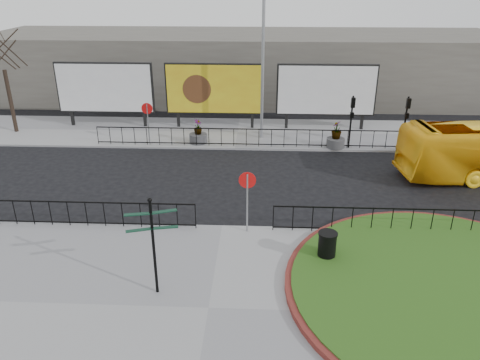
# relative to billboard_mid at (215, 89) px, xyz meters

# --- Properties ---
(ground) EXTENTS (90.00, 90.00, 0.00)m
(ground) POSITION_rel_billboard_mid_xyz_m (1.50, -12.97, -2.60)
(ground) COLOR black
(ground) RESTS_ON ground
(pavement_near) EXTENTS (30.00, 10.00, 0.12)m
(pavement_near) POSITION_rel_billboard_mid_xyz_m (1.50, -17.97, -2.54)
(pavement_near) COLOR gray
(pavement_near) RESTS_ON ground
(pavement_far) EXTENTS (44.00, 6.00, 0.12)m
(pavement_far) POSITION_rel_billboard_mid_xyz_m (1.50, -0.97, -2.54)
(pavement_far) COLOR gray
(pavement_far) RESTS_ON ground
(brick_edge) EXTENTS (10.40, 10.40, 0.18)m
(brick_edge) POSITION_rel_billboard_mid_xyz_m (9.00, -16.97, -2.39)
(brick_edge) COLOR maroon
(brick_edge) RESTS_ON pavement_near
(grass_lawn) EXTENTS (10.00, 10.00, 0.22)m
(grass_lawn) POSITION_rel_billboard_mid_xyz_m (9.00, -16.97, -2.37)
(grass_lawn) COLOR #255215
(grass_lawn) RESTS_ON pavement_near
(railing_near_left) EXTENTS (10.00, 0.10, 1.10)m
(railing_near_left) POSITION_rel_billboard_mid_xyz_m (-4.50, -13.27, -1.93)
(railing_near_left) COLOR black
(railing_near_left) RESTS_ON pavement_near
(railing_near_right) EXTENTS (9.00, 0.10, 1.10)m
(railing_near_right) POSITION_rel_billboard_mid_xyz_m (8.00, -13.27, -1.93)
(railing_near_right) COLOR black
(railing_near_right) RESTS_ON pavement_near
(railing_far) EXTENTS (18.00, 0.10, 1.10)m
(railing_far) POSITION_rel_billboard_mid_xyz_m (2.50, -3.67, -1.93)
(railing_far) COLOR black
(railing_far) RESTS_ON pavement_far
(speed_sign_far) EXTENTS (0.64, 0.07, 2.47)m
(speed_sign_far) POSITION_rel_billboard_mid_xyz_m (-3.50, -3.57, -0.68)
(speed_sign_far) COLOR gray
(speed_sign_far) RESTS_ON pavement_far
(speed_sign_near) EXTENTS (0.64, 0.07, 2.47)m
(speed_sign_near) POSITION_rel_billboard_mid_xyz_m (2.50, -13.37, -0.68)
(speed_sign_near) COLOR gray
(speed_sign_near) RESTS_ON pavement_near
(billboard_left) EXTENTS (6.20, 0.31, 4.10)m
(billboard_left) POSITION_rel_billboard_mid_xyz_m (-7.00, 0.00, 0.00)
(billboard_left) COLOR black
(billboard_left) RESTS_ON pavement_far
(billboard_mid) EXTENTS (6.20, 0.31, 4.10)m
(billboard_mid) POSITION_rel_billboard_mid_xyz_m (0.00, 0.00, 0.00)
(billboard_mid) COLOR black
(billboard_mid) RESTS_ON pavement_far
(billboard_right) EXTENTS (6.20, 0.31, 4.10)m
(billboard_right) POSITION_rel_billboard_mid_xyz_m (7.00, 0.00, 0.00)
(billboard_right) COLOR black
(billboard_right) RESTS_ON pavement_far
(lamp_post) EXTENTS (0.74, 0.18, 9.23)m
(lamp_post) POSITION_rel_billboard_mid_xyz_m (3.01, -1.97, 2.23)
(lamp_post) COLOR gray
(lamp_post) RESTS_ON pavement_far
(signal_pole_a) EXTENTS (0.22, 0.26, 3.00)m
(signal_pole_a) POSITION_rel_billboard_mid_xyz_m (8.00, -3.63, -0.50)
(signal_pole_a) COLOR black
(signal_pole_a) RESTS_ON pavement_far
(signal_pole_b) EXTENTS (0.22, 0.26, 3.00)m
(signal_pole_b) POSITION_rel_billboard_mid_xyz_m (11.00, -3.63, -0.50)
(signal_pole_b) COLOR black
(signal_pole_b) RESTS_ON pavement_far
(tree_left) EXTENTS (2.00, 2.00, 7.00)m
(tree_left) POSITION_rel_billboard_mid_xyz_m (-12.50, -1.47, 1.02)
(tree_left) COLOR #2D2119
(tree_left) RESTS_ON pavement_far
(building_backdrop) EXTENTS (40.00, 10.00, 5.00)m
(building_backdrop) POSITION_rel_billboard_mid_xyz_m (1.50, 9.03, -0.10)
(building_backdrop) COLOR #635F57
(building_backdrop) RESTS_ON ground
(fingerpost_sign) EXTENTS (1.52, 0.61, 3.26)m
(fingerpost_sign) POSITION_rel_billboard_mid_xyz_m (-0.18, -17.27, -0.51)
(fingerpost_sign) COLOR black
(fingerpost_sign) RESTS_ON pavement_near
(litter_bin) EXTENTS (0.66, 0.66, 1.10)m
(litter_bin) POSITION_rel_billboard_mid_xyz_m (5.30, -15.26, -1.93)
(litter_bin) COLOR black
(litter_bin) RESTS_ON pavement_near
(planter_a) EXTENTS (1.04, 1.04, 1.41)m
(planter_a) POSITION_rel_billboard_mid_xyz_m (-0.70, -3.15, -2.03)
(planter_a) COLOR #4C4C4F
(planter_a) RESTS_ON pavement_far
(planter_c) EXTENTS (1.03, 1.03, 1.57)m
(planter_c) POSITION_rel_billboard_mid_xyz_m (7.25, -3.57, -1.92)
(planter_c) COLOR #4C4C4F
(planter_c) RESTS_ON pavement_far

